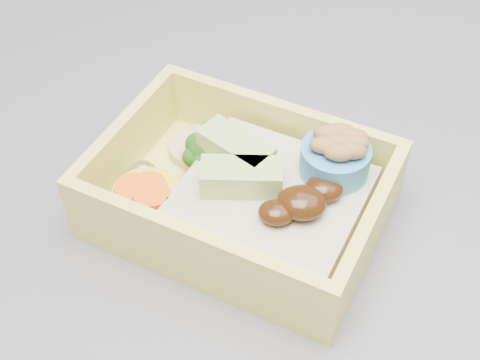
# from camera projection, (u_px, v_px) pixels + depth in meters

# --- Properties ---
(bento_box) EXTENTS (0.22, 0.19, 0.07)m
(bento_box) POSITION_uv_depth(u_px,v_px,m) (250.00, 193.00, 0.45)
(bento_box) COLOR #E1DA5D
(bento_box) RESTS_ON island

